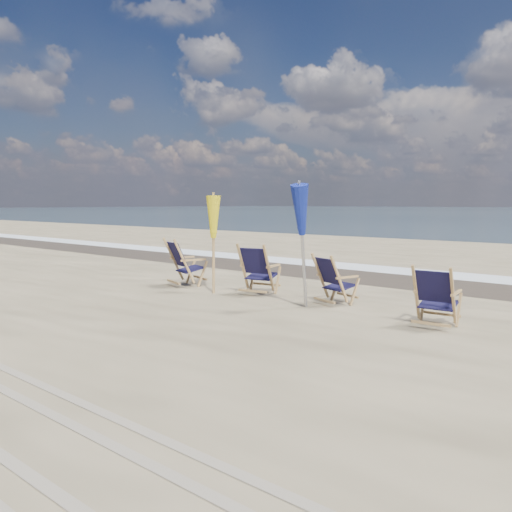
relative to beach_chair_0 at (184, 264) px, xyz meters
The scene contains 8 objects.
surf_foam 6.13m from the beach_chair_0, 67.18° to the left, with size 200.00×1.40×0.01m, color silver.
wet_sand_strip 4.79m from the beach_chair_0, 60.16° to the left, with size 200.00×2.60×0.00m, color #42362A.
beach_chair_0 is the anchor object (origin of this frame).
beach_chair_1 2.02m from the beach_chair_0, 11.16° to the left, with size 0.67×0.75×1.04m, color black, non-canonical shape.
beach_chair_2 3.60m from the beach_chair_0, ahead, with size 0.60×0.67×0.93m, color black, non-canonical shape.
beach_chair_3 5.66m from the beach_chair_0, ahead, with size 0.60×0.68×0.95m, color black, non-canonical shape.
umbrella_yellow 1.26m from the beach_chair_0, ahead, with size 0.30×0.30×1.96m.
umbrella_blue 3.38m from the beach_chair_0, ahead, with size 0.30×0.30×2.17m.
Camera 1 is at (5.52, -4.61, 1.83)m, focal length 35.00 mm.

